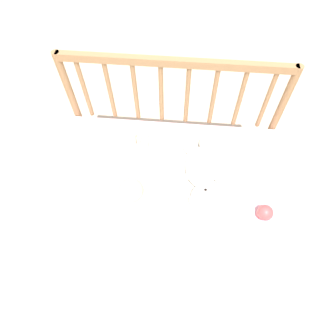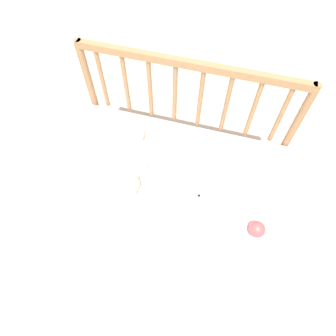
{
  "view_description": "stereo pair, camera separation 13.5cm",
  "coord_description": "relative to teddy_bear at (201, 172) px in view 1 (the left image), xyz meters",
  "views": [
    {
      "loc": [
        0.06,
        -0.7,
        1.69
      ],
      "look_at": [
        0.0,
        0.01,
        0.54
      ],
      "focal_mm": 32.0,
      "sensor_mm": 36.0,
      "label": 1
    },
    {
      "loc": [
        0.2,
        -0.68,
        1.69
      ],
      "look_at": [
        0.0,
        0.01,
        0.54
      ],
      "focal_mm": 32.0,
      "sensor_mm": 36.0,
      "label": 2
    }
  ],
  "objects": [
    {
      "name": "blanket",
      "position": [
        -0.17,
        0.03,
        -0.04
      ],
      "size": [
        0.81,
        0.53,
        0.01
      ],
      "color": "white",
      "rests_on": "crib_mattress"
    },
    {
      "name": "ground_plane",
      "position": [
        -0.15,
        -0.01,
        -0.53
      ],
      "size": [
        12.0,
        12.0,
        0.0
      ],
      "primitive_type": "plane",
      "color": "#C6B293"
    },
    {
      "name": "crib_mattress",
      "position": [
        -0.15,
        -0.01,
        -0.29
      ],
      "size": [
        1.07,
        0.66,
        0.48
      ],
      "color": "#EDB7C6",
      "rests_on": "ground_plane"
    },
    {
      "name": "toy_ball",
      "position": [
        0.28,
        -0.17,
        -0.01
      ],
      "size": [
        0.07,
        0.07,
        0.07
      ],
      "color": "#DB4C4C",
      "rests_on": "crib_mattress"
    },
    {
      "name": "baby",
      "position": [
        -0.31,
        -0.0,
        -0.01
      ],
      "size": [
        0.32,
        0.41,
        0.11
      ],
      "color": "white",
      "rests_on": "crib_mattress"
    },
    {
      "name": "crib_rail",
      "position": [
        -0.15,
        0.34,
        0.07
      ],
      "size": [
        1.07,
        0.04,
        0.86
      ],
      "color": "#997047",
      "rests_on": "ground_plane"
    },
    {
      "name": "teddy_bear",
      "position": [
        0.0,
        0.0,
        0.0
      ],
      "size": [
        0.31,
        0.41,
        0.12
      ],
      "color": "silver",
      "rests_on": "crib_mattress"
    }
  ]
}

